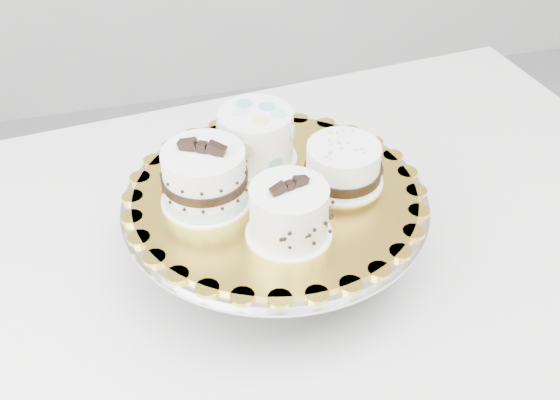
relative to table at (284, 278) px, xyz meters
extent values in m
cube|color=white|center=(0.00, 0.00, 0.05)|extent=(1.38, 1.00, 0.04)
cube|color=white|center=(0.55, 0.44, -0.33)|extent=(0.06, 0.06, 0.71)
cylinder|color=gray|center=(-0.02, -0.02, 0.08)|extent=(0.19, 0.19, 0.01)
cylinder|color=gray|center=(-0.02, -0.02, 0.12)|extent=(0.12, 0.12, 0.10)
cylinder|color=silver|center=(-0.02, -0.02, 0.18)|extent=(0.40, 0.40, 0.01)
cylinder|color=silver|center=(-0.02, -0.02, 0.17)|extent=(0.41, 0.41, 0.00)
cylinder|color=gold|center=(-0.02, -0.02, 0.18)|extent=(0.47, 0.47, 0.01)
cylinder|color=white|center=(-0.02, -0.11, 0.19)|extent=(0.11, 0.11, 0.00)
cylinder|color=white|center=(-0.02, -0.11, 0.22)|extent=(0.12, 0.12, 0.07)
cylinder|color=white|center=(-0.11, -0.02, 0.19)|extent=(0.12, 0.12, 0.00)
cylinder|color=white|center=(-0.11, -0.02, 0.23)|extent=(0.14, 0.14, 0.07)
cylinder|color=silver|center=(-0.11, -0.02, 0.20)|extent=(0.11, 0.11, 0.02)
cylinder|color=black|center=(-0.11, -0.02, 0.22)|extent=(0.11, 0.11, 0.01)
cylinder|color=white|center=(-0.03, 0.06, 0.19)|extent=(0.11, 0.11, 0.00)
cylinder|color=white|center=(-0.03, 0.06, 0.23)|extent=(0.13, 0.13, 0.07)
cylinder|color=white|center=(0.07, -0.02, 0.19)|extent=(0.11, 0.11, 0.00)
cylinder|color=white|center=(0.07, -0.02, 0.22)|extent=(0.11, 0.11, 0.05)
cylinder|color=black|center=(0.07, -0.02, 0.20)|extent=(0.10, 0.10, 0.01)
camera|label=1|loc=(-0.20, -0.73, 0.76)|focal=45.00mm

